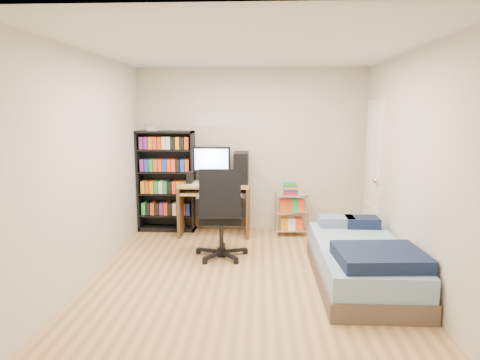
# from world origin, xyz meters

# --- Properties ---
(room) EXTENTS (3.58, 4.08, 2.58)m
(room) POSITION_xyz_m (0.00, 0.00, 1.25)
(room) COLOR tan
(room) RESTS_ON ground
(media_shelf) EXTENTS (0.87, 0.29, 1.61)m
(media_shelf) POSITION_xyz_m (-1.31, 1.84, 0.80)
(media_shelf) COLOR black
(media_shelf) RESTS_ON room
(computer_desk) EXTENTS (1.05, 0.61, 1.32)m
(computer_desk) POSITION_xyz_m (-0.43, 1.71, 0.71)
(computer_desk) COLOR tan
(computer_desk) RESTS_ON room
(office_chair) EXTENTS (0.73, 0.73, 1.17)m
(office_chair) POSITION_xyz_m (-0.35, 0.61, 0.37)
(office_chair) COLOR black
(office_chair) RESTS_ON room
(wire_cart) EXTENTS (0.50, 0.37, 0.78)m
(wire_cart) POSITION_xyz_m (0.62, 1.68, 0.51)
(wire_cart) COLOR silver
(wire_cart) RESTS_ON room
(bed) EXTENTS (0.96, 1.92, 0.55)m
(bed) POSITION_xyz_m (1.25, -0.12, 0.24)
(bed) COLOR brown
(bed) RESTS_ON room
(door) EXTENTS (0.12, 0.80, 2.00)m
(door) POSITION_xyz_m (1.72, 1.35, 1.00)
(door) COLOR white
(door) RESTS_ON room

